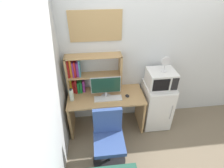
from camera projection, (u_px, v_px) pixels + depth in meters
The scene contains 13 objects.
wall_back at pixel (179, 52), 3.03m from camera, with size 6.40×0.04×2.60m, color silver.
wall_left at pixel (35, 142), 1.51m from camera, with size 0.04×4.40×2.60m, color silver.
desk at pixel (106, 105), 3.09m from camera, with size 1.28×0.59×0.72m.
hutch_bookshelf at pixel (85, 74), 2.91m from camera, with size 0.90×0.23×0.66m.
monitor at pixel (106, 86), 2.82m from camera, with size 0.48×0.17×0.39m.
keyboard at pixel (108, 98), 2.90m from camera, with size 0.46×0.14×0.02m, color silver.
computer_mouse at pixel (127, 96), 2.94m from camera, with size 0.07×0.08×0.03m, color black.
water_bottle at pixel (71, 95), 2.82m from camera, with size 0.07×0.07×0.22m.
mini_fridge at pixel (156, 105), 3.23m from camera, with size 0.48×0.54×0.85m.
microwave at pixel (161, 78), 2.92m from camera, with size 0.45×0.39×0.28m.
desk_fan at pixel (165, 63), 2.76m from camera, with size 0.14×0.11×0.25m.
desk_chair at pixel (109, 142), 2.59m from camera, with size 0.50×0.50×0.90m.
wall_corkboard at pixel (96, 26), 2.59m from camera, with size 0.78×0.02×0.45m, color tan.
Camera 1 is at (-1.08, -2.64, 2.55)m, focal length 28.31 mm.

